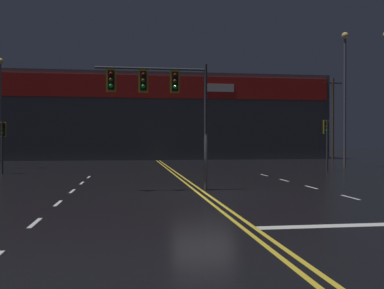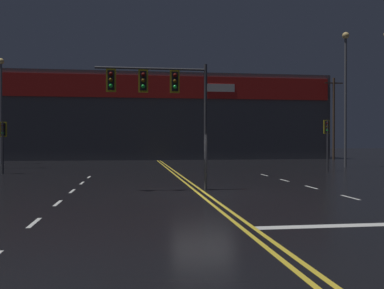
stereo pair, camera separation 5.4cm
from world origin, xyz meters
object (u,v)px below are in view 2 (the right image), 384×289
traffic_signal_median (159,90)px  streetlight_far_left (1,97)px  streetlight_near_left (346,83)px  traffic_signal_corner_northwest (3,136)px  traffic_signal_corner_northeast (327,134)px

traffic_signal_median → streetlight_far_left: (-13.26, 23.34, 1.90)m
streetlight_near_left → streetlight_far_left: streetlight_near_left is taller
traffic_signal_corner_northwest → streetlight_near_left: size_ratio=0.31×
traffic_signal_median → streetlight_near_left: 21.98m
traffic_signal_corner_northeast → streetlight_far_left: streetlight_far_left is taller
traffic_signal_median → traffic_signal_corner_northeast: (12.66, 10.34, -1.67)m
streetlight_near_left → streetlight_far_left: bearing=163.4°
traffic_signal_median → streetlight_far_left: bearing=119.6°
traffic_signal_median → streetlight_far_left: size_ratio=0.56×
traffic_signal_median → streetlight_far_left: 26.92m
traffic_signal_corner_northeast → streetlight_near_left: bearing=49.4°
traffic_signal_corner_northeast → streetlight_near_left: (3.61, 4.21, 4.24)m
traffic_signal_corner_northwest → streetlight_far_left: size_ratio=0.35×
streetlight_near_left → streetlight_far_left: size_ratio=1.13×
traffic_signal_median → traffic_signal_corner_northeast: traffic_signal_median is taller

